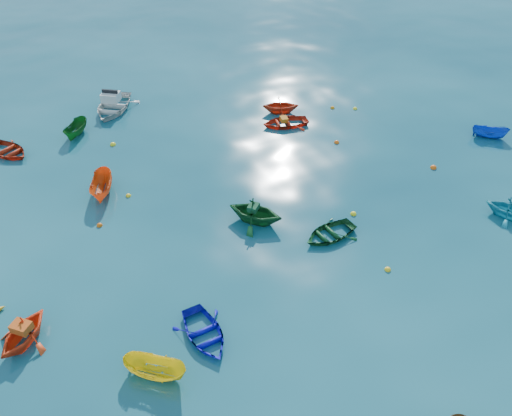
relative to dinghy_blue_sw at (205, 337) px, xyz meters
name	(u,v)px	position (x,y,z in m)	size (l,w,h in m)	color
ground	(303,274)	(5.52, 1.25, 0.00)	(160.00, 160.00, 0.00)	#093546
dinghy_blue_sw	(205,337)	(0.00, 0.00, 0.00)	(2.14, 2.98, 0.62)	#0E0EB6
dinghy_orange_w	(27,341)	(-6.66, 3.07, 0.00)	(2.20, 2.56, 1.35)	#F54117
sampan_yellow_mid	(157,375)	(-2.34, -0.85, 0.00)	(0.98, 2.60, 1.01)	yellow
dinghy_green_e	(329,236)	(8.08, 2.94, 0.00)	(2.09, 2.92, 0.61)	#0F431D
dinghy_cyan_se	(506,217)	(17.48, 0.00, 0.00)	(2.10, 2.44, 1.28)	teal
sampan_orange_n	(104,193)	(-1.44, 11.78, 0.00)	(1.11, 2.96, 1.14)	#EC5416
dinghy_green_n	(255,221)	(5.19, 5.69, 0.00)	(2.53, 2.94, 1.54)	#125021
dinghy_red_ne	(285,125)	(11.65, 14.01, 0.00)	(2.27, 3.17, 0.66)	red
sampan_blue_far	(488,137)	(23.03, 6.52, 0.00)	(0.87, 2.31, 0.89)	#0E3EB2
dinghy_red_far	(8,154)	(-5.90, 18.69, 0.00)	(2.36, 3.30, 0.69)	#A0230D
dinghy_orange_far	(280,113)	(12.23, 15.74, 0.00)	(2.21, 2.56, 1.35)	red
sampan_green_far	(78,135)	(-1.49, 19.11, 0.00)	(0.97, 2.59, 1.00)	#14561B
motorboat_white	(113,110)	(1.55, 21.54, 0.00)	(3.11, 4.35, 1.50)	silver
tarp_orange_a	(21,327)	(-6.62, 3.11, 0.86)	(0.75, 0.57, 0.37)	#D04E15
tarp_green_b	(253,207)	(5.12, 5.76, 0.93)	(0.63, 0.48, 0.31)	#104225
tarp_orange_b	(284,119)	(11.56, 14.03, 0.48)	(0.61, 0.46, 0.29)	orange
buoy_ye_a	(388,270)	(9.24, -0.33, 0.00)	(0.31, 0.31, 0.31)	yellow
buoy_or_b	(433,168)	(17.18, 5.33, 0.00)	(0.38, 0.38, 0.38)	#F2570D
buoy_ye_b	(128,196)	(-0.25, 10.90, 0.00)	(0.30, 0.30, 0.30)	yellow
buoy_or_c	(100,226)	(-2.30, 9.04, 0.00)	(0.31, 0.31, 0.31)	#D1540B
buoy_ye_c	(353,214)	(10.21, 3.85, 0.00)	(0.33, 0.33, 0.33)	yellow
buoy_or_d	(337,143)	(13.55, 10.45, 0.00)	(0.34, 0.34, 0.34)	#F95C0D
buoy_ye_d	(113,145)	(0.33, 16.77, 0.00)	(0.37, 0.37, 0.37)	yellow
buoy_or_e	(332,108)	(15.99, 14.66, 0.00)	(0.32, 0.32, 0.32)	orange
buoy_ye_e	(355,109)	(17.40, 13.80, 0.00)	(0.31, 0.31, 0.31)	yellow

